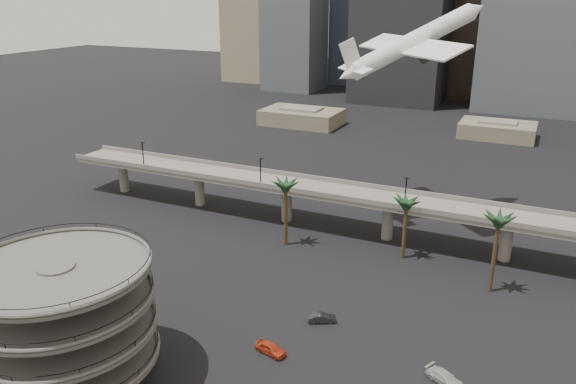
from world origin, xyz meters
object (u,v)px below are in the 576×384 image
at_px(parking_ramp, 63,314).
at_px(car_c, 445,378).
at_px(car_a, 271,348).
at_px(car_b, 322,318).
at_px(airborne_jet, 413,42).
at_px(overpass, 336,196).

relative_size(parking_ramp, car_c, 4.36).
height_order(car_a, car_b, car_a).
relative_size(parking_ramp, car_a, 4.86).
distance_m(car_a, car_c, 22.90).
distance_m(parking_ramp, car_a, 27.02).
bearing_deg(car_a, car_b, -6.13).
relative_size(car_a, car_c, 0.90).
bearing_deg(airborne_jet, car_c, -116.93).
bearing_deg(overpass, airborne_jet, 52.72).
bearing_deg(car_a, car_c, -67.43).
relative_size(overpass, car_b, 30.98).
distance_m(airborne_jet, car_b, 59.07).
bearing_deg(car_b, car_a, 133.32).
xyz_separation_m(car_b, car_c, (19.10, -6.21, 0.05)).
bearing_deg(car_b, airborne_jet, -27.41).
bearing_deg(car_b, overpass, -10.14).
distance_m(parking_ramp, airborne_jet, 80.80).
bearing_deg(overpass, car_b, -72.50).
distance_m(parking_ramp, overpass, 60.46).
relative_size(overpass, car_a, 28.44).
xyz_separation_m(overpass, car_c, (29.58, -39.41, -6.60)).
bearing_deg(parking_ramp, car_a, 38.19).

